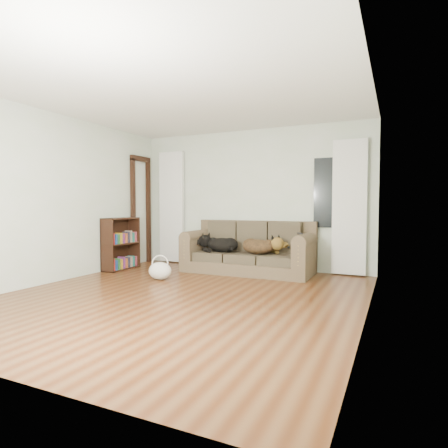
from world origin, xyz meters
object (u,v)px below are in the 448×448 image
at_px(sofa, 248,247).
at_px(tote_bag, 160,270).
at_px(bookshelf, 121,242).
at_px(dog_shepherd, 260,246).
at_px(dog_black_lab, 221,244).

xyz_separation_m(sofa, tote_bag, (-1.03, -1.19, -0.29)).
xyz_separation_m(tote_bag, bookshelf, (-1.21, 0.51, 0.34)).
xyz_separation_m(sofa, dog_shepherd, (0.25, -0.06, 0.04)).
height_order(tote_bag, bookshelf, bookshelf).
height_order(dog_black_lab, bookshelf, bookshelf).
relative_size(dog_black_lab, bookshelf, 0.64).
distance_m(sofa, tote_bag, 1.60).
bearing_deg(bookshelf, sofa, 12.89).
height_order(dog_black_lab, dog_shepherd, dog_shepherd).
bearing_deg(tote_bag, dog_black_lab, 64.52).
distance_m(sofa, bookshelf, 2.34).
xyz_separation_m(dog_black_lab, tote_bag, (-0.53, -1.12, -0.32)).
relative_size(sofa, bookshelf, 2.36).
distance_m(sofa, dog_black_lab, 0.50).
distance_m(dog_black_lab, bookshelf, 1.85).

